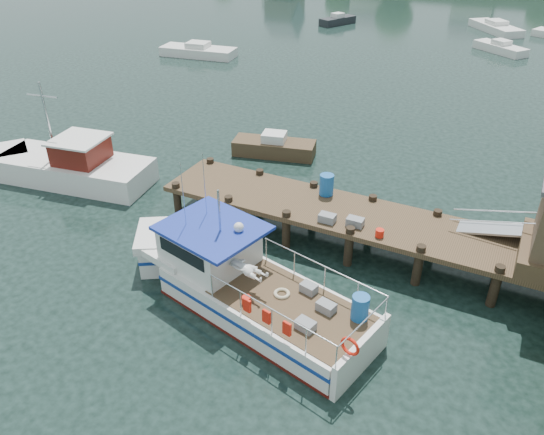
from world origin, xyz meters
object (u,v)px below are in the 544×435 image
at_px(moored_b, 500,48).
at_px(moored_d, 496,27).
at_px(moored_a, 198,51).
at_px(lobster_boat, 238,281).
at_px(work_boat, 66,165).
at_px(moored_e, 338,20).
at_px(moored_rowboat, 274,147).
at_px(dock, 494,225).

bearing_deg(moored_b, moored_d, 99.93).
bearing_deg(moored_a, lobster_boat, -42.63).
height_order(lobster_boat, moored_a, lobster_boat).
height_order(work_boat, moored_e, work_boat).
distance_m(lobster_boat, moored_rowboat, 11.73).
height_order(moored_b, moored_e, moored_e).
xyz_separation_m(work_boat, moored_e, (-1.21, 38.96, -0.32)).
xyz_separation_m(lobster_boat, moored_b, (3.75, 38.51, -0.47)).
relative_size(lobster_boat, moored_e, 2.29).
distance_m(moored_b, moored_d, 8.48).
distance_m(moored_rowboat, moored_d, 36.49).
xyz_separation_m(lobster_boat, moored_e, (-12.82, 43.00, -0.44)).
distance_m(dock, moored_b, 33.82).
bearing_deg(work_boat, moored_rowboat, 33.84).
bearing_deg(moored_d, lobster_boat, -102.31).
xyz_separation_m(lobster_boat, moored_a, (-18.66, 25.75, -0.43)).
distance_m(work_boat, moored_e, 38.98).
relative_size(moored_rowboat, moored_b, 0.92).
distance_m(lobster_boat, moored_e, 44.87).
bearing_deg(lobster_boat, moored_rowboat, 124.17).
relative_size(work_boat, moored_rowboat, 2.02).
distance_m(dock, moored_a, 33.16).
bearing_deg(moored_e, moored_d, 28.92).
distance_m(work_boat, moored_b, 37.74).
height_order(dock, lobster_boat, lobster_boat).
height_order(dock, work_boat, work_boat).
height_order(moored_a, moored_e, moored_a).
xyz_separation_m(moored_rowboat, moored_a, (-14.51, 14.79, -0.02)).
bearing_deg(moored_b, lobster_boat, -95.27).
bearing_deg(moored_rowboat, moored_b, 90.25).
bearing_deg(lobster_boat, work_boat, 174.21).
xyz_separation_m(lobster_boat, moored_rowboat, (-4.16, 10.96, -0.41)).
relative_size(work_boat, moored_d, 1.40).
height_order(lobster_boat, moored_b, lobster_boat).
bearing_deg(moored_d, work_boat, -117.51).
bearing_deg(moored_rowboat, moored_d, 96.02).
relative_size(dock, moored_d, 2.61).
relative_size(moored_a, moored_b, 1.36).
bearing_deg(lobster_boat, moored_a, 139.34).
bearing_deg(moored_a, dock, -27.59).
bearing_deg(moored_d, moored_b, -89.83).
relative_size(work_boat, moored_a, 1.37).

